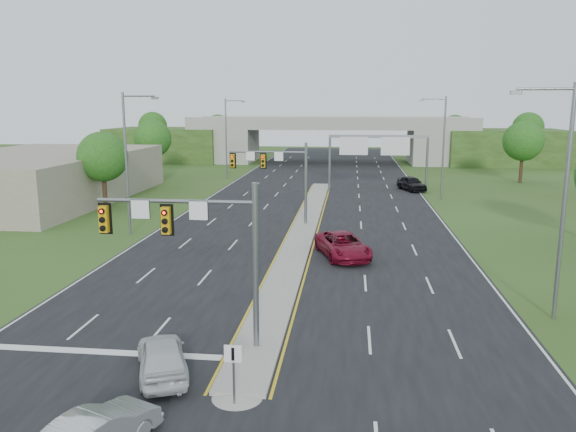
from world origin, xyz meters
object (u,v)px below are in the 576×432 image
(overpass, at_px, (331,143))
(car_far_c, at_px, (412,183))
(sign_gantry, at_px, (377,147))
(car_far_a, at_px, (343,245))
(car_white, at_px, (162,356))
(keep_right_sign, at_px, (233,364))
(signal_mast_near, at_px, (200,238))
(signal_mast_far, at_px, (279,170))

(overpass, distance_m, car_far_c, 35.48)
(sign_gantry, height_order, overpass, overpass)
(sign_gantry, bearing_deg, car_far_a, -96.41)
(sign_gantry, relative_size, car_far_c, 2.30)
(sign_gantry, height_order, car_white, sign_gantry)
(car_far_a, bearing_deg, keep_right_sign, -117.66)
(signal_mast_near, xyz_separation_m, car_white, (-0.87, -2.56, -3.96))
(car_white, xyz_separation_m, car_far_c, (14.13, 49.01, 0.12))
(sign_gantry, bearing_deg, signal_mast_far, -114.11)
(car_far_a, xyz_separation_m, car_far_c, (7.68, 31.35, 0.05))
(signal_mast_near, height_order, overpass, overpass)
(keep_right_sign, bearing_deg, car_far_a, 80.35)
(signal_mast_near, distance_m, keep_right_sign, 5.94)
(overpass, bearing_deg, signal_mast_near, -91.62)
(sign_gantry, xyz_separation_m, car_far_a, (-3.36, -29.90, -4.41))
(car_far_a, height_order, car_far_c, car_far_c)
(keep_right_sign, bearing_deg, sign_gantry, 82.30)
(signal_mast_far, height_order, overpass, overpass)
(signal_mast_near, bearing_deg, keep_right_sign, -63.06)
(signal_mast_near, xyz_separation_m, car_far_a, (5.59, 15.10, -3.90))
(signal_mast_far, bearing_deg, car_far_c, 58.26)
(signal_mast_near, height_order, sign_gantry, signal_mast_near)
(signal_mast_far, bearing_deg, keep_right_sign, -85.61)
(signal_mast_near, relative_size, car_far_c, 1.39)
(signal_mast_near, distance_m, car_far_c, 48.46)
(car_white, bearing_deg, overpass, -114.60)
(signal_mast_far, relative_size, keep_right_sign, 3.18)
(signal_mast_far, bearing_deg, car_far_a, -60.57)
(signal_mast_near, distance_m, signal_mast_far, 25.00)
(car_far_c, bearing_deg, car_far_a, -123.68)
(keep_right_sign, height_order, car_white, keep_right_sign)
(signal_mast_near, distance_m, overpass, 80.11)
(signal_mast_far, xyz_separation_m, sign_gantry, (8.95, 19.99, 0.51))
(signal_mast_near, distance_m, sign_gantry, 45.88)
(keep_right_sign, bearing_deg, signal_mast_near, 116.94)
(signal_mast_far, height_order, car_white, signal_mast_far)
(signal_mast_near, relative_size, car_white, 1.61)
(keep_right_sign, bearing_deg, overpass, 90.00)
(signal_mast_far, xyz_separation_m, keep_right_sign, (2.26, -29.45, -3.21))
(keep_right_sign, relative_size, car_white, 0.51)
(signal_mast_near, distance_m, car_white, 4.80)
(overpass, xyz_separation_m, car_white, (-3.13, -82.64, -2.79))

